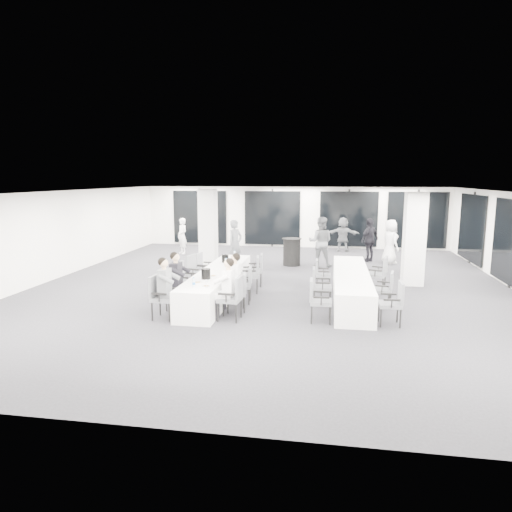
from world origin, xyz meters
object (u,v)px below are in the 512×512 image
at_px(chair_side_right_near, 394,301).
at_px(standing_guest_d, 370,237).
at_px(chair_main_right_fourth, 253,272).
at_px(standing_guest_h, 411,247).
at_px(chair_main_left_far, 204,266).
at_px(chair_side_left_far, 321,272).
at_px(chair_main_left_near, 161,294).
at_px(chair_main_right_second, 239,290).
at_px(chair_side_left_near, 317,298).
at_px(chair_main_right_near, 233,295).
at_px(chair_side_right_mid, 386,287).
at_px(ice_bucket_near, 206,274).
at_px(standing_guest_f, 343,232).
at_px(chair_main_left_fourth, 195,270).
at_px(standing_guest_b, 321,238).
at_px(standing_guest_e, 390,239).
at_px(cocktail_table, 292,252).
at_px(chair_main_right_far, 257,268).
at_px(chair_side_left_mid, 319,284).
at_px(banquet_table_main, 218,284).
at_px(chair_main_left_mid, 184,278).
at_px(banquet_table_side, 351,286).
at_px(chair_main_left_second, 172,289).
at_px(chair_main_right_mid, 245,282).
at_px(ice_bucket_far, 225,259).
at_px(standing_guest_a, 235,240).
at_px(chair_side_right_far, 380,272).

xyz_separation_m(chair_side_right_near, standing_guest_d, (0.08, 7.86, 0.40)).
xyz_separation_m(chair_main_right_fourth, standing_guest_h, (4.87, 3.48, 0.32)).
bearing_deg(chair_main_left_far, standing_guest_h, 117.26).
relative_size(chair_side_left_far, standing_guest_h, 0.48).
height_order(chair_main_left_near, chair_main_right_second, chair_main_left_near).
bearing_deg(chair_side_left_near, chair_main_right_near, -85.65).
height_order(chair_side_right_mid, ice_bucket_near, ice_bucket_near).
bearing_deg(chair_main_left_far, standing_guest_f, 152.95).
distance_m(chair_main_left_fourth, ice_bucket_near, 1.96).
height_order(chair_side_left_near, chair_side_right_near, chair_side_right_near).
xyz_separation_m(chair_main_left_far, standing_guest_h, (6.54, 2.65, 0.37)).
relative_size(chair_main_right_near, standing_guest_b, 0.50).
bearing_deg(standing_guest_f, standing_guest_e, 131.76).
distance_m(cocktail_table, chair_side_left_near, 6.71).
xyz_separation_m(chair_main_right_far, chair_side_left_mid, (1.90, -1.79, -0.00)).
xyz_separation_m(banquet_table_main, chair_side_left_far, (2.74, 1.40, 0.12)).
distance_m(chair_main_left_mid, standing_guest_e, 8.73).
xyz_separation_m(chair_main_left_fourth, ice_bucket_near, (0.81, -1.76, 0.30)).
height_order(chair_main_right_fourth, ice_bucket_near, chair_main_right_fourth).
height_order(banquet_table_side, chair_main_left_second, chair_main_left_second).
height_order(chair_main_right_fourth, chair_side_left_near, chair_main_right_fourth).
xyz_separation_m(cocktail_table, chair_main_right_near, (-0.75, -6.81, 0.07)).
bearing_deg(chair_main_right_far, chair_main_left_mid, 130.39).
distance_m(chair_main_right_fourth, chair_side_left_near, 3.07).
xyz_separation_m(cocktail_table, chair_main_right_far, (-0.75, -3.40, 0.04)).
distance_m(banquet_table_side, chair_side_left_far, 1.34).
relative_size(chair_main_right_mid, chair_side_left_mid, 0.99).
height_order(chair_side_right_near, standing_guest_b, standing_guest_b).
height_order(chair_main_left_fourth, chair_main_left_far, chair_main_left_fourth).
relative_size(chair_main_left_far, ice_bucket_near, 3.64).
bearing_deg(chair_side_right_near, chair_main_right_near, 92.51).
bearing_deg(ice_bucket_far, chair_side_left_near, -45.74).
bearing_deg(chair_main_left_fourth, ice_bucket_near, 39.50).
height_order(standing_guest_a, standing_guest_e, standing_guest_a).
relative_size(standing_guest_a, ice_bucket_far, 8.44).
bearing_deg(standing_guest_b, banquet_table_side, 104.21).
xyz_separation_m(chair_main_left_second, chair_main_right_far, (1.66, 2.78, 0.03)).
xyz_separation_m(chair_main_left_near, standing_guest_f, (4.37, 10.50, 0.28)).
height_order(chair_main_left_far, standing_guest_a, standing_guest_a).
bearing_deg(ice_bucket_far, chair_main_right_far, 20.99).
bearing_deg(chair_main_left_far, chair_main_left_near, 5.13).
distance_m(chair_main_right_mid, chair_main_right_fourth, 1.14).
xyz_separation_m(standing_guest_d, ice_bucket_far, (-4.54, -5.02, -0.09)).
xyz_separation_m(chair_main_left_near, chair_main_left_far, (0.01, 3.59, -0.04)).
height_order(chair_side_right_near, standing_guest_d, standing_guest_d).
distance_m(chair_side_right_far, standing_guest_b, 3.94).
height_order(standing_guest_b, standing_guest_d, standing_guest_b).
xyz_separation_m(chair_main_right_mid, standing_guest_b, (1.80, 5.30, 0.49)).
bearing_deg(standing_guest_f, standing_guest_a, 54.32).
bearing_deg(chair_main_left_near, chair_side_left_near, 99.52).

